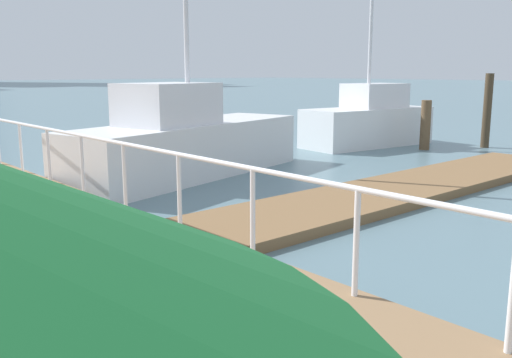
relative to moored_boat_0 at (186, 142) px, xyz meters
name	(u,v)px	position (x,y,z in m)	size (l,w,h in m)	color
ground_plane	(79,155)	(-0.44, 5.16, -0.84)	(300.00, 300.00, 0.00)	slate
floating_dock	(401,189)	(2.21, -4.64, -0.75)	(12.31, 2.00, 0.18)	olive
boardwalk_railing	(179,171)	(-3.59, -5.05, 0.38)	(0.06, 29.78, 1.08)	white
dock_piling_0	(487,111)	(10.51, -2.34, 0.39)	(0.27, 0.27, 2.46)	#473826
dock_piling_2	(425,125)	(8.55, -1.26, -0.04)	(0.32, 0.32, 1.61)	brown
moored_boat_0	(186,142)	(0.00, 0.00, 0.00)	(7.08, 3.56, 6.82)	white
moored_boat_3	(368,121)	(7.97, 0.59, 0.01)	(4.93, 2.27, 7.34)	white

